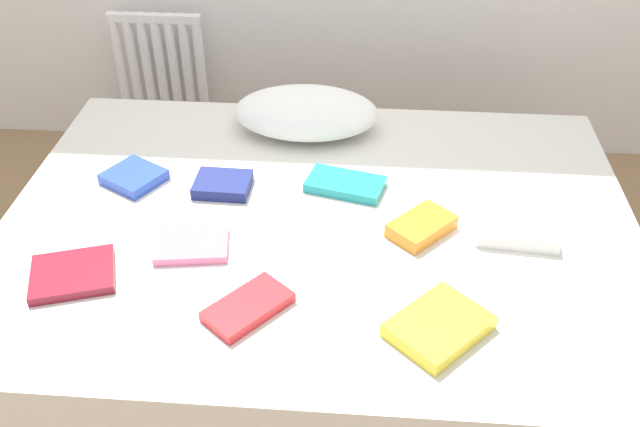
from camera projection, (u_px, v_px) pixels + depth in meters
name	position (u px, v px, depth m)	size (l,w,h in m)	color
ground_plane	(319.00, 331.00, 2.48)	(8.00, 8.00, 0.00)	#93704C
bed	(319.00, 279.00, 2.33)	(2.00, 1.50, 0.50)	brown
radiator	(162.00, 74.00, 3.26)	(0.42, 0.04, 0.57)	white
pillow	(306.00, 112.00, 2.56)	(0.53, 0.34, 0.15)	white
textbook_orange	(422.00, 226.00, 2.11)	(0.20, 0.12, 0.04)	orange
textbook_navy	(223.00, 185.00, 2.29)	(0.18, 0.14, 0.04)	navy
textbook_maroon	(73.00, 274.00, 1.95)	(0.22, 0.19, 0.03)	maroon
textbook_white	(517.00, 228.00, 2.10)	(0.24, 0.16, 0.05)	white
textbook_yellow	(439.00, 326.00, 1.78)	(0.24, 0.18, 0.04)	yellow
textbook_red	(248.00, 307.00, 1.84)	(0.23, 0.12, 0.03)	red
textbook_pink	(192.00, 244.00, 2.05)	(0.21, 0.16, 0.03)	pink
textbook_teal	(345.00, 184.00, 2.30)	(0.25, 0.14, 0.03)	teal
textbook_blue	(134.00, 177.00, 2.33)	(0.17, 0.16, 0.04)	#2847B7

